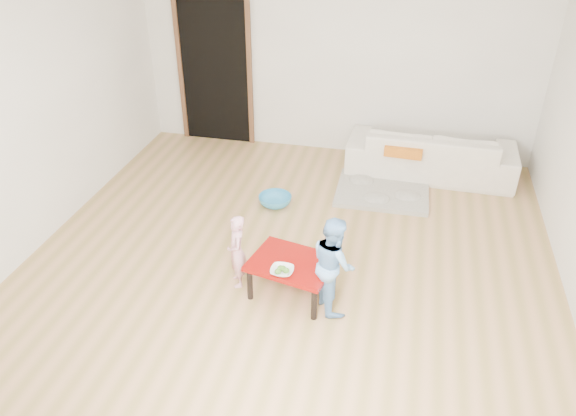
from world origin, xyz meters
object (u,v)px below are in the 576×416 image
(red_table, at_px, (292,278))
(basin, at_px, (275,201))
(sofa, at_px, (431,152))
(bowl, at_px, (282,271))
(child_pink, at_px, (237,251))
(child_blue, at_px, (334,264))

(red_table, bearing_deg, basin, 109.64)
(basin, bearing_deg, sofa, 35.14)
(basin, bearing_deg, bowl, -73.81)
(child_pink, bearing_deg, child_blue, 59.69)
(child_pink, bearing_deg, red_table, 62.20)
(sofa, relative_size, child_blue, 2.27)
(red_table, height_order, bowl, bowl)
(sofa, relative_size, child_pink, 2.84)
(red_table, height_order, child_pink, child_pink)
(child_pink, height_order, child_blue, child_blue)
(child_blue, bearing_deg, basin, 1.07)
(bowl, bearing_deg, child_pink, 154.77)
(sofa, xyz_separation_m, basin, (-1.66, -1.17, -0.23))
(sofa, relative_size, red_table, 2.82)
(sofa, distance_m, child_pink, 3.07)
(basin, bearing_deg, child_blue, -59.78)
(sofa, bearing_deg, red_table, 68.14)
(sofa, relative_size, bowl, 10.23)
(bowl, height_order, basin, bowl)
(sofa, height_order, child_blue, child_blue)
(child_pink, relative_size, child_blue, 0.80)
(red_table, xyz_separation_m, bowl, (-0.04, -0.18, 0.20))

